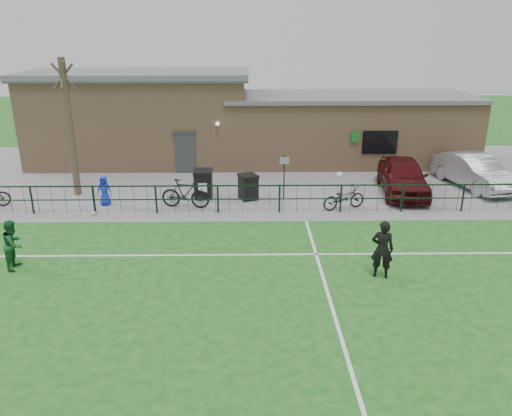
{
  "coord_description": "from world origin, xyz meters",
  "views": [
    {
      "loc": [
        -0.25,
        -11.13,
        7.15
      ],
      "look_at": [
        0.0,
        5.0,
        1.3
      ],
      "focal_mm": 35.0,
      "sensor_mm": 36.0,
      "label": 1
    }
  ],
  "objects_px": {
    "wheelie_bin_left": "(203,185)",
    "bicycle_e": "(344,198)",
    "bare_tree": "(70,129)",
    "spectator_child": "(104,191)",
    "outfield_player": "(14,244)",
    "ball_ground": "(93,213)",
    "sign_post": "(284,178)",
    "car_maroon": "(403,176)",
    "wheelie_bin_right": "(248,188)",
    "bicycle_d": "(185,194)",
    "car_silver": "(474,171)"
  },
  "relations": [
    {
      "from": "wheelie_bin_left",
      "to": "car_silver",
      "type": "height_order",
      "value": "car_silver"
    },
    {
      "from": "spectator_child",
      "to": "car_silver",
      "type": "bearing_deg",
      "value": 8.72
    },
    {
      "from": "wheelie_bin_right",
      "to": "car_maroon",
      "type": "relative_size",
      "value": 0.22
    },
    {
      "from": "bare_tree",
      "to": "wheelie_bin_left",
      "type": "bearing_deg",
      "value": -5.15
    },
    {
      "from": "bare_tree",
      "to": "spectator_child",
      "type": "relative_size",
      "value": 4.73
    },
    {
      "from": "car_silver",
      "to": "bare_tree",
      "type": "bearing_deg",
      "value": 169.27
    },
    {
      "from": "wheelie_bin_left",
      "to": "outfield_player",
      "type": "height_order",
      "value": "outfield_player"
    },
    {
      "from": "bare_tree",
      "to": "car_silver",
      "type": "height_order",
      "value": "bare_tree"
    },
    {
      "from": "wheelie_bin_left",
      "to": "bicycle_e",
      "type": "bearing_deg",
      "value": -15.8
    },
    {
      "from": "wheelie_bin_right",
      "to": "bicycle_d",
      "type": "height_order",
      "value": "bicycle_d"
    },
    {
      "from": "bare_tree",
      "to": "wheelie_bin_left",
      "type": "xyz_separation_m",
      "value": [
        5.75,
        -0.52,
        -2.4
      ]
    },
    {
      "from": "wheelie_bin_left",
      "to": "ball_ground",
      "type": "height_order",
      "value": "wheelie_bin_left"
    },
    {
      "from": "wheelie_bin_left",
      "to": "sign_post",
      "type": "bearing_deg",
      "value": -6.13
    },
    {
      "from": "sign_post",
      "to": "car_maroon",
      "type": "bearing_deg",
      "value": 8.3
    },
    {
      "from": "bare_tree",
      "to": "wheelie_bin_left",
      "type": "height_order",
      "value": "bare_tree"
    },
    {
      "from": "bicycle_d",
      "to": "ball_ground",
      "type": "distance_m",
      "value": 3.76
    },
    {
      "from": "sign_post",
      "to": "bicycle_e",
      "type": "height_order",
      "value": "sign_post"
    },
    {
      "from": "sign_post",
      "to": "bicycle_e",
      "type": "relative_size",
      "value": 1.06
    },
    {
      "from": "bicycle_e",
      "to": "spectator_child",
      "type": "distance_m",
      "value": 10.08
    },
    {
      "from": "wheelie_bin_left",
      "to": "bicycle_e",
      "type": "height_order",
      "value": "wheelie_bin_left"
    },
    {
      "from": "ball_ground",
      "to": "sign_post",
      "type": "bearing_deg",
      "value": 13.43
    },
    {
      "from": "wheelie_bin_left",
      "to": "car_maroon",
      "type": "relative_size",
      "value": 0.25
    },
    {
      "from": "bicycle_e",
      "to": "outfield_player",
      "type": "height_order",
      "value": "outfield_player"
    },
    {
      "from": "sign_post",
      "to": "bicycle_d",
      "type": "bearing_deg",
      "value": -166.61
    },
    {
      "from": "wheelie_bin_right",
      "to": "bicycle_e",
      "type": "height_order",
      "value": "wheelie_bin_right"
    },
    {
      "from": "wheelie_bin_left",
      "to": "ball_ground",
      "type": "distance_m",
      "value": 4.83
    },
    {
      "from": "bare_tree",
      "to": "spectator_child",
      "type": "height_order",
      "value": "bare_tree"
    },
    {
      "from": "outfield_player",
      "to": "ball_ground",
      "type": "bearing_deg",
      "value": -13.83
    },
    {
      "from": "wheelie_bin_right",
      "to": "spectator_child",
      "type": "relative_size",
      "value": 0.81
    },
    {
      "from": "outfield_player",
      "to": "ball_ground",
      "type": "distance_m",
      "value": 4.75
    },
    {
      "from": "outfield_player",
      "to": "ball_ground",
      "type": "height_order",
      "value": "outfield_player"
    },
    {
      "from": "bare_tree",
      "to": "bicycle_d",
      "type": "xyz_separation_m",
      "value": [
        5.11,
        -1.86,
        -2.37
      ]
    },
    {
      "from": "bare_tree",
      "to": "sign_post",
      "type": "distance_m",
      "value": 9.54
    },
    {
      "from": "bare_tree",
      "to": "ball_ground",
      "type": "height_order",
      "value": "bare_tree"
    },
    {
      "from": "bare_tree",
      "to": "car_silver",
      "type": "xyz_separation_m",
      "value": [
        18.35,
        0.82,
        -2.21
      ]
    },
    {
      "from": "bare_tree",
      "to": "ball_ground",
      "type": "bearing_deg",
      "value": -61.48
    },
    {
      "from": "wheelie_bin_right",
      "to": "car_maroon",
      "type": "xyz_separation_m",
      "value": [
        7.0,
        0.71,
        0.29
      ]
    },
    {
      "from": "bicycle_d",
      "to": "outfield_player",
      "type": "xyz_separation_m",
      "value": [
        -4.7,
        -5.44,
        0.16
      ]
    },
    {
      "from": "sign_post",
      "to": "car_maroon",
      "type": "xyz_separation_m",
      "value": [
        5.44,
        0.79,
        -0.19
      ]
    },
    {
      "from": "ball_ground",
      "to": "outfield_player",
      "type": "bearing_deg",
      "value": -103.23
    },
    {
      "from": "bare_tree",
      "to": "wheelie_bin_right",
      "type": "bearing_deg",
      "value": -5.77
    },
    {
      "from": "wheelie_bin_left",
      "to": "ball_ground",
      "type": "xyz_separation_m",
      "value": [
        -4.26,
        -2.21,
        -0.5
      ]
    },
    {
      "from": "wheelie_bin_right",
      "to": "car_silver",
      "type": "relative_size",
      "value": 0.22
    },
    {
      "from": "bicycle_e",
      "to": "car_maroon",
      "type": "bearing_deg",
      "value": -75.59
    },
    {
      "from": "ball_ground",
      "to": "bicycle_d",
      "type": "bearing_deg",
      "value": 13.49
    },
    {
      "from": "wheelie_bin_left",
      "to": "car_maroon",
      "type": "height_order",
      "value": "car_maroon"
    },
    {
      "from": "bicycle_e",
      "to": "sign_post",
      "type": "bearing_deg",
      "value": 42.29
    },
    {
      "from": "wheelie_bin_right",
      "to": "spectator_child",
      "type": "xyz_separation_m",
      "value": [
        -6.09,
        -0.68,
        0.12
      ]
    },
    {
      "from": "sign_post",
      "to": "bicycle_d",
      "type": "distance_m",
      "value": 4.32
    },
    {
      "from": "car_silver",
      "to": "wheelie_bin_right",
      "type": "bearing_deg",
      "value": 175.29
    }
  ]
}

